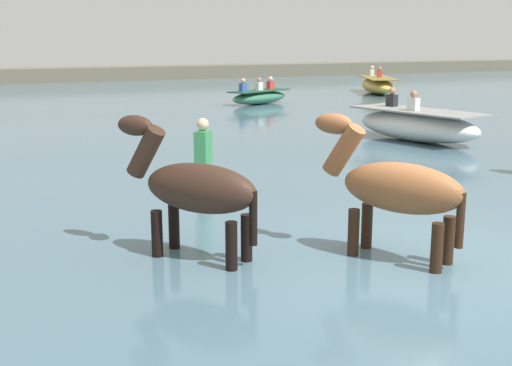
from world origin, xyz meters
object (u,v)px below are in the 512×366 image
at_px(horse_lead_dark_bay, 195,192).
at_px(boat_far_inshore, 259,97).
at_px(horse_trailing_chestnut, 395,191).
at_px(person_spectator_far, 203,165).
at_px(boat_mid_outer, 377,85).
at_px(boat_distant_west, 417,125).

relative_size(horse_lead_dark_bay, boat_far_inshore, 0.69).
relative_size(horse_trailing_chestnut, person_spectator_far, 1.24).
bearing_deg(horse_trailing_chestnut, boat_mid_outer, 55.70).
height_order(horse_trailing_chestnut, boat_mid_outer, horse_trailing_chestnut).
xyz_separation_m(boat_distant_west, boat_far_inshore, (0.37, 9.98, -0.10)).
relative_size(boat_mid_outer, boat_far_inshore, 1.44).
bearing_deg(boat_mid_outer, boat_far_inshore, -161.84).
height_order(boat_distant_west, boat_far_inshore, boat_distant_west).
xyz_separation_m(horse_lead_dark_bay, boat_far_inshore, (8.23, 16.06, -0.49)).
xyz_separation_m(horse_trailing_chestnut, boat_mid_outer, (13.17, 19.31, -0.42)).
bearing_deg(boat_far_inshore, horse_trailing_chestnut, -109.98).
height_order(horse_lead_dark_bay, person_spectator_far, horse_lead_dark_bay).
xyz_separation_m(horse_lead_dark_bay, boat_distant_west, (7.86, 6.08, -0.39)).
relative_size(horse_trailing_chestnut, boat_mid_outer, 0.48).
bearing_deg(horse_lead_dark_bay, horse_trailing_chestnut, -25.00).
distance_m(horse_lead_dark_bay, boat_far_inshore, 18.05).
height_order(horse_trailing_chestnut, boat_far_inshore, horse_trailing_chestnut).
distance_m(horse_lead_dark_bay, horse_trailing_chestnut, 2.26).
height_order(horse_lead_dark_bay, boat_far_inshore, horse_lead_dark_bay).
distance_m(horse_lead_dark_bay, boat_distant_west, 9.95).
bearing_deg(boat_distant_west, boat_mid_outer, 59.08).
height_order(boat_far_inshore, person_spectator_far, person_spectator_far).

